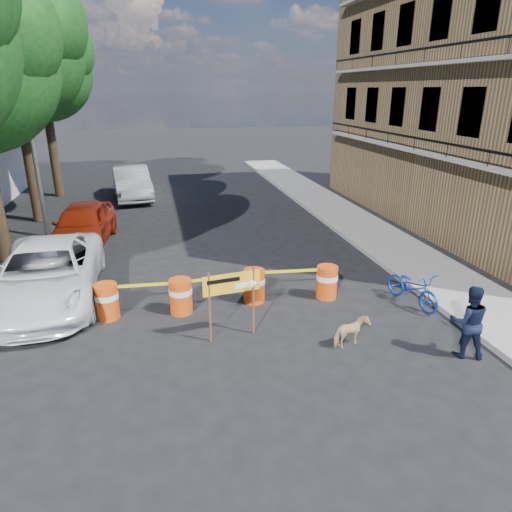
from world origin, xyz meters
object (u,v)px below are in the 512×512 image
barrel_far_left (107,301)px  barrel_mid_right (254,285)px  barrel_far_right (327,281)px  detour_sign (238,288)px  barrel_mid_left (181,295)px  sedan_red (83,224)px  pedestrian (469,322)px  suv_white (47,274)px  dog (351,332)px  sedan_silver (132,183)px  bicycle (414,272)px

barrel_far_left → barrel_mid_right: same height
barrel_far_right → detour_sign: (-2.70, -1.53, 0.74)m
barrel_mid_left → sedan_red: (-3.05, 6.21, 0.28)m
sedan_red → pedestrian: bearing=-41.3°
suv_white → sedan_red: 4.73m
detour_sign → pedestrian: detour_sign is taller
barrel_far_right → dog: size_ratio=1.10×
detour_sign → sedan_silver: 15.34m
detour_sign → pedestrian: bearing=-30.1°
barrel_mid_right → sedan_red: (-4.98, 5.99, 0.28)m
barrel_mid_left → detour_sign: (1.20, -1.49, 0.74)m
barrel_mid_right → pedestrian: pedestrian is taller
bicycle → sedan_red: size_ratio=0.40×
suv_white → sedan_red: (0.33, 4.72, -0.01)m
barrel_mid_left → suv_white: 3.71m
pedestrian → sedan_silver: 18.41m
detour_sign → dog: detour_sign is taller
barrel_mid_right → bicycle: (4.00, -1.05, 0.43)m
pedestrian → sedan_red: 12.94m
pedestrian → dog: (-2.20, 0.86, -0.46)m
pedestrian → dog: bearing=-0.1°
pedestrian → sedan_red: pedestrian is taller
barrel_far_left → suv_white: size_ratio=0.16×
barrel_far_left → barrel_mid_left: bearing=-3.3°
barrel_far_right → pedestrian: bearing=-61.5°
dog → suv_white: 7.96m
detour_sign → suv_white: size_ratio=0.30×
barrel_far_left → dog: size_ratio=1.10×
barrel_far_left → dog: (5.31, -2.55, -0.13)m
sedan_red → sedan_silver: 7.52m
barrel_far_left → bicycle: 7.79m
barrel_mid_right → bicycle: bicycle is taller
detour_sign → dog: 2.66m
barrel_mid_right → barrel_far_left: bearing=-178.1°
barrel_mid_left → suv_white: size_ratio=0.16×
dog → suv_white: size_ratio=0.15×
sedan_silver → sedan_red: bearing=-107.9°
barrel_mid_left → pedestrian: (5.72, -3.31, 0.33)m
sedan_red → barrel_far_left: bearing=-72.3°
suv_white → sedan_silver: sedan_silver is taller
barrel_far_right → bicycle: (2.04, -0.86, 0.43)m
detour_sign → sedan_silver: (-2.78, 15.08, -0.41)m
barrel_far_right → bicycle: bicycle is taller
bicycle → barrel_far_left: bearing=159.8°
barrel_mid_right → sedan_silver: size_ratio=0.18×
suv_white → sedan_silver: 12.22m
barrel_mid_left → sedan_silver: bearing=96.6°
barrel_mid_right → barrel_mid_left: bearing=-173.3°
barrel_far_right → sedan_red: 9.30m
sedan_silver → barrel_mid_left: bearing=-90.0°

